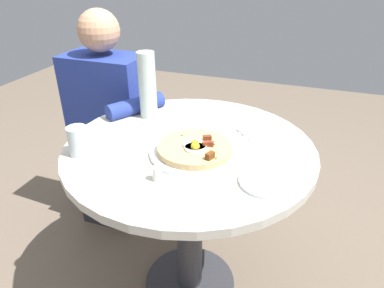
{
  "coord_description": "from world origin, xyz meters",
  "views": [
    {
      "loc": [
        -0.38,
        1.03,
        1.34
      ],
      "look_at": [
        -0.02,
        0.03,
        0.76
      ],
      "focal_mm": 32.42,
      "sensor_mm": 36.0,
      "label": 1
    }
  ],
  "objects_px": {
    "breakfast_pizza": "(195,148)",
    "salt_shaker": "(157,174)",
    "person_seated": "(112,136)",
    "fork": "(258,126)",
    "knife": "(263,130)",
    "water_bottle": "(147,85)",
    "pizza_plate": "(195,152)",
    "dining_table": "(190,184)",
    "bread_plate": "(267,182)",
    "water_glass": "(78,141)"
  },
  "relations": [
    {
      "from": "knife",
      "to": "fork",
      "type": "bearing_deg",
      "value": -90.0
    },
    {
      "from": "breakfast_pizza",
      "to": "salt_shaker",
      "type": "relative_size",
      "value": 5.68
    },
    {
      "from": "dining_table",
      "to": "bread_plate",
      "type": "relative_size",
      "value": 5.18
    },
    {
      "from": "breakfast_pizza",
      "to": "fork",
      "type": "relative_size",
      "value": 1.43
    },
    {
      "from": "dining_table",
      "to": "person_seated",
      "type": "height_order",
      "value": "person_seated"
    },
    {
      "from": "bread_plate",
      "to": "knife",
      "type": "relative_size",
      "value": 0.97
    },
    {
      "from": "pizza_plate",
      "to": "fork",
      "type": "height_order",
      "value": "pizza_plate"
    },
    {
      "from": "breakfast_pizza",
      "to": "salt_shaker",
      "type": "height_order",
      "value": "breakfast_pizza"
    },
    {
      "from": "water_glass",
      "to": "knife",
      "type": "bearing_deg",
      "value": -145.34
    },
    {
      "from": "person_seated",
      "to": "bread_plate",
      "type": "relative_size",
      "value": 6.53
    },
    {
      "from": "dining_table",
      "to": "fork",
      "type": "height_order",
      "value": "fork"
    },
    {
      "from": "water_glass",
      "to": "pizza_plate",
      "type": "bearing_deg",
      "value": -160.13
    },
    {
      "from": "breakfast_pizza",
      "to": "knife",
      "type": "xyz_separation_m",
      "value": [
        -0.19,
        -0.25,
        -0.02
      ]
    },
    {
      "from": "pizza_plate",
      "to": "salt_shaker",
      "type": "xyz_separation_m",
      "value": [
        0.05,
        0.19,
        0.02
      ]
    },
    {
      "from": "fork",
      "to": "water_bottle",
      "type": "relative_size",
      "value": 0.66
    },
    {
      "from": "breakfast_pizza",
      "to": "salt_shaker",
      "type": "bearing_deg",
      "value": 73.08
    },
    {
      "from": "breakfast_pizza",
      "to": "salt_shaker",
      "type": "distance_m",
      "value": 0.19
    },
    {
      "from": "fork",
      "to": "salt_shaker",
      "type": "bearing_deg",
      "value": 22.54
    },
    {
      "from": "fork",
      "to": "breakfast_pizza",
      "type": "bearing_deg",
      "value": 17.56
    },
    {
      "from": "fork",
      "to": "knife",
      "type": "distance_m",
      "value": 0.04
    },
    {
      "from": "water_bottle",
      "to": "bread_plate",
      "type": "bearing_deg",
      "value": 149.5
    },
    {
      "from": "pizza_plate",
      "to": "knife",
      "type": "height_order",
      "value": "pizza_plate"
    },
    {
      "from": "knife",
      "to": "salt_shaker",
      "type": "height_order",
      "value": "salt_shaker"
    },
    {
      "from": "fork",
      "to": "knife",
      "type": "bearing_deg",
      "value": 90.0
    },
    {
      "from": "bread_plate",
      "to": "pizza_plate",
      "type": "bearing_deg",
      "value": -18.89
    },
    {
      "from": "bread_plate",
      "to": "water_bottle",
      "type": "bearing_deg",
      "value": -30.5
    },
    {
      "from": "dining_table",
      "to": "bread_plate",
      "type": "height_order",
      "value": "bread_plate"
    },
    {
      "from": "water_bottle",
      "to": "pizza_plate",
      "type": "bearing_deg",
      "value": 140.82
    },
    {
      "from": "water_glass",
      "to": "fork",
      "type": "bearing_deg",
      "value": -142.31
    },
    {
      "from": "dining_table",
      "to": "pizza_plate",
      "type": "height_order",
      "value": "pizza_plate"
    },
    {
      "from": "person_seated",
      "to": "water_bottle",
      "type": "xyz_separation_m",
      "value": [
        -0.31,
        0.16,
        0.37
      ]
    },
    {
      "from": "person_seated",
      "to": "pizza_plate",
      "type": "xyz_separation_m",
      "value": [
        -0.59,
        0.39,
        0.24
      ]
    },
    {
      "from": "dining_table",
      "to": "salt_shaker",
      "type": "distance_m",
      "value": 0.31
    },
    {
      "from": "knife",
      "to": "pizza_plate",
      "type": "bearing_deg",
      "value": 10.99
    },
    {
      "from": "bread_plate",
      "to": "water_bottle",
      "type": "relative_size",
      "value": 0.64
    },
    {
      "from": "dining_table",
      "to": "pizza_plate",
      "type": "bearing_deg",
      "value": 125.66
    },
    {
      "from": "bread_plate",
      "to": "knife",
      "type": "bearing_deg",
      "value": -77.97
    },
    {
      "from": "bread_plate",
      "to": "person_seated",
      "type": "bearing_deg",
      "value": -29.47
    },
    {
      "from": "dining_table",
      "to": "water_bottle",
      "type": "distance_m",
      "value": 0.43
    },
    {
      "from": "breakfast_pizza",
      "to": "water_glass",
      "type": "xyz_separation_m",
      "value": [
        0.37,
        0.13,
        0.03
      ]
    },
    {
      "from": "bread_plate",
      "to": "dining_table",
      "type": "bearing_deg",
      "value": -25.77
    },
    {
      "from": "person_seated",
      "to": "pizza_plate",
      "type": "distance_m",
      "value": 0.75
    },
    {
      "from": "person_seated",
      "to": "knife",
      "type": "distance_m",
      "value": 0.83
    },
    {
      "from": "pizza_plate",
      "to": "water_bottle",
      "type": "distance_m",
      "value": 0.39
    },
    {
      "from": "pizza_plate",
      "to": "knife",
      "type": "relative_size",
      "value": 1.72
    },
    {
      "from": "water_bottle",
      "to": "salt_shaker",
      "type": "height_order",
      "value": "water_bottle"
    },
    {
      "from": "knife",
      "to": "water_bottle",
      "type": "distance_m",
      "value": 0.49
    },
    {
      "from": "person_seated",
      "to": "fork",
      "type": "relative_size",
      "value": 6.31
    },
    {
      "from": "person_seated",
      "to": "breakfast_pizza",
      "type": "height_order",
      "value": "person_seated"
    },
    {
      "from": "pizza_plate",
      "to": "knife",
      "type": "bearing_deg",
      "value": -126.82
    }
  ]
}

